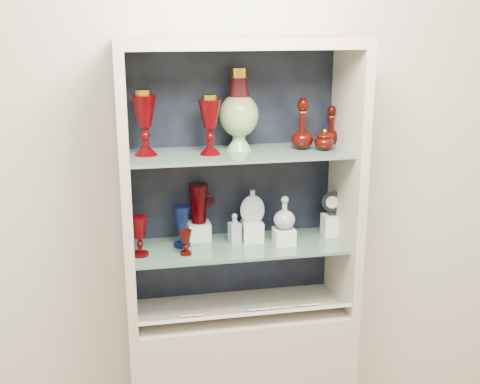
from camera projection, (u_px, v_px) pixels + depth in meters
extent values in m
cube|color=silver|center=(231.00, 158.00, 2.75)|extent=(3.50, 0.02, 2.80)
cube|color=beige|center=(240.00, 381.00, 2.83)|extent=(1.00, 0.40, 0.75)
cube|color=black|center=(232.00, 176.00, 2.75)|extent=(0.98, 0.02, 1.15)
cube|color=beige|center=(126.00, 192.00, 2.48)|extent=(0.04, 0.40, 1.15)
cube|color=beige|center=(346.00, 181.00, 2.66)|extent=(0.04, 0.40, 1.15)
cube|color=beige|center=(240.00, 43.00, 2.40)|extent=(1.00, 0.40, 0.04)
cube|color=slate|center=(239.00, 246.00, 2.66)|extent=(0.92, 0.34, 0.01)
cube|color=slate|center=(239.00, 154.00, 2.55)|extent=(0.92, 0.34, 0.01)
cube|color=beige|center=(245.00, 314.00, 2.61)|extent=(0.92, 0.17, 0.09)
cube|color=white|center=(308.00, 305.00, 2.66)|extent=(0.10, 0.06, 0.03)
cube|color=white|center=(257.00, 309.00, 2.62)|extent=(0.10, 0.06, 0.03)
cube|color=white|center=(192.00, 315.00, 2.57)|extent=(0.10, 0.06, 0.03)
cube|color=white|center=(281.00, 307.00, 2.64)|extent=(0.10, 0.06, 0.03)
cube|color=silver|center=(199.00, 231.00, 2.72)|extent=(0.10, 0.10, 0.08)
cube|color=silver|center=(252.00, 231.00, 2.70)|extent=(0.09, 0.09, 0.09)
cube|color=silver|center=(284.00, 236.00, 2.67)|extent=(0.09, 0.09, 0.07)
cube|color=silver|center=(331.00, 225.00, 2.77)|extent=(0.08, 0.08, 0.10)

